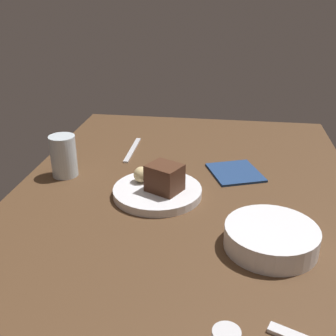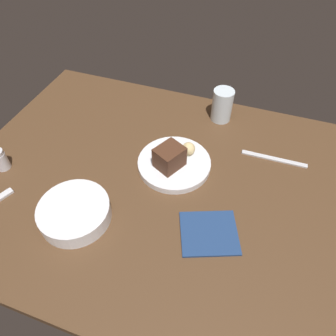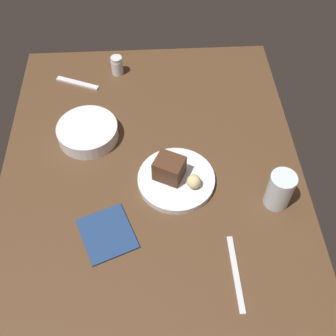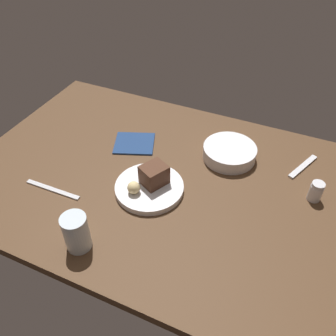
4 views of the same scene
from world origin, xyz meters
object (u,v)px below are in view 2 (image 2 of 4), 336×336
Objects in this scene: side_bowl at (75,212)px; folded_napkin at (209,233)px; salt_shaker at (0,160)px; dessert_plate at (174,164)px; butter_knife at (274,159)px; water_glass at (222,105)px; chocolate_cake_slice at (169,157)px; bread_roll at (189,149)px.

side_bowl reaches higher than folded_napkin.
dessert_plate is at bearing 19.93° from salt_shaker.
side_bowl is 58.20cm from butter_knife.
butter_knife is (44.81, 37.09, -1.98)cm from side_bowl.
dessert_plate is 27.29cm from water_glass.
chocolate_cake_slice is at bearing 53.76° from side_bowl.
chocolate_cake_slice is 7.35cm from bread_roll.
chocolate_cake_slice reaches higher than side_bowl.
dessert_plate is at bearing -156.56° from butter_knife.
bread_roll is 0.60× the size of salt_shaker.
butter_knife is 32.81cm from folded_napkin.
chocolate_cake_slice reaches higher than butter_knife.
water_glass is 0.61× the size of side_bowl.
chocolate_cake_slice is 31.66cm from butter_knife.
folded_napkin is (-12.03, -30.52, 0.05)cm from butter_knife.
water_glass reaches higher than chocolate_cake_slice.
bread_roll is at bearing -162.87° from butter_knife.
folded_napkin is at bearing -61.68° from bread_roll.
bread_roll is at bearing -102.84° from water_glass.
folded_napkin reaches higher than butter_knife.
chocolate_cake_slice is 0.54× the size of folded_napkin.
side_bowl is 33.48cm from folded_napkin.
bread_roll is 26.01cm from folded_napkin.
side_bowl is (-17.70, -24.88, 1.25)cm from dessert_plate.
water_glass reaches higher than dessert_plate.
salt_shaker is (-46.34, -16.80, 2.17)cm from dessert_plate.
folded_napkin is at bearing -45.96° from chocolate_cake_slice.
chocolate_cake_slice is 47.95cm from salt_shaker.
chocolate_cake_slice reaches higher than bread_roll.
salt_shaker is 0.59× the size of water_glass.
folded_napkin is at bearing -80.56° from water_glass.
folded_napkin is at bearing -50.53° from dessert_plate.
dessert_plate is at bearing 129.47° from folded_napkin.
chocolate_cake_slice reaches higher than folded_napkin.
bread_roll reaches higher than dessert_plate.
dessert_plate is 3.28× the size of salt_shaker.
water_glass is (8.57, 27.66, 0.25)cm from chocolate_cake_slice.
chocolate_cake_slice is at bearing 134.04° from folded_napkin.
salt_shaker is at bearing -161.83° from chocolate_cake_slice.
bread_roll is 53.57cm from salt_shaker.
salt_shaker reaches higher than butter_knife.
chocolate_cake_slice is 1.94× the size of bread_roll.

